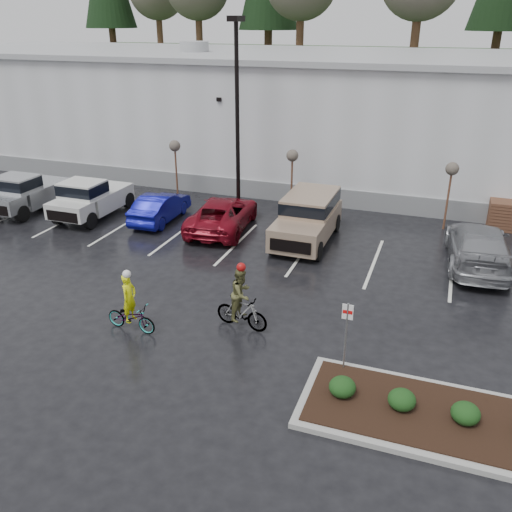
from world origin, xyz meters
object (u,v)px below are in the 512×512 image
(sapling_west, at_px, (175,149))
(cyclist_olive, at_px, (242,305))
(pickup_silver, at_px, (31,190))
(suv_tan, at_px, (307,220))
(car_far_silver, at_px, (478,245))
(fire_lane_sign, at_px, (346,329))
(pickup_white, at_px, (95,196))
(car_red, at_px, (223,214))
(lamppost, at_px, (237,98))
(sapling_mid, at_px, (292,159))
(pallet_stack_a, at_px, (502,215))
(cyclist_hivis, at_px, (131,312))
(sapling_east, at_px, (452,172))
(car_blue, at_px, (160,207))

(sapling_west, relative_size, cyclist_olive, 1.41)
(pickup_silver, height_order, suv_tan, suv_tan)
(car_far_silver, bearing_deg, suv_tan, -4.36)
(fire_lane_sign, height_order, pickup_white, fire_lane_sign)
(sapling_west, height_order, car_red, sapling_west)
(pickup_white, distance_m, car_far_silver, 17.97)
(lamppost, height_order, sapling_mid, lamppost)
(pallet_stack_a, xyz_separation_m, cyclist_hivis, (-11.49, -13.82, -0.02))
(lamppost, xyz_separation_m, cyclist_hivis, (1.01, -11.82, -5.03))
(sapling_east, distance_m, fire_lane_sign, 13.06)
(cyclist_hivis, height_order, cyclist_olive, cyclist_olive)
(pallet_stack_a, distance_m, cyclist_hivis, 17.98)
(cyclist_olive, bearing_deg, sapling_mid, 17.04)
(sapling_mid, distance_m, car_far_silver, 9.83)
(sapling_west, bearing_deg, cyclist_hivis, -68.68)
(cyclist_olive, bearing_deg, sapling_east, -18.17)
(fire_lane_sign, relative_size, pickup_silver, 0.42)
(sapling_east, xyz_separation_m, suv_tan, (-5.71, -3.71, -1.70))
(sapling_west, bearing_deg, sapling_mid, 0.00)
(car_red, bearing_deg, fire_lane_sign, 122.73)
(fire_lane_sign, bearing_deg, sapling_west, 132.67)
(sapling_west, xyz_separation_m, cyclist_hivis, (5.01, -12.82, -2.07))
(lamppost, xyz_separation_m, car_red, (0.20, -2.52, -4.95))
(pickup_white, xyz_separation_m, car_far_silver, (17.97, 0.02, -0.15))
(fire_lane_sign, relative_size, cyclist_olive, 0.97)
(sapling_west, relative_size, suv_tan, 0.63)
(car_red, distance_m, suv_tan, 4.11)
(sapling_mid, relative_size, sapling_east, 1.00)
(car_red, bearing_deg, cyclist_olive, 110.31)
(suv_tan, height_order, car_far_silver, suv_tan)
(pickup_silver, bearing_deg, car_far_silver, 0.82)
(car_blue, height_order, car_far_silver, car_far_silver)
(sapling_mid, height_order, pallet_stack_a, sapling_mid)
(lamppost, xyz_separation_m, sapling_east, (10.00, 1.00, -2.96))
(sapling_east, distance_m, pallet_stack_a, 3.39)
(sapling_east, bearing_deg, car_red, -160.23)
(sapling_east, xyz_separation_m, pickup_white, (-16.60, -3.80, -1.75))
(sapling_west, bearing_deg, cyclist_olive, -54.36)
(cyclist_hivis, bearing_deg, pallet_stack_a, -36.41)
(car_far_silver, bearing_deg, cyclist_olive, 43.48)
(sapling_west, height_order, pallet_stack_a, sapling_west)
(sapling_east, height_order, cyclist_olive, sapling_east)
(sapling_east, height_order, cyclist_hivis, sapling_east)
(sapling_west, distance_m, car_far_silver, 15.94)
(sapling_mid, bearing_deg, cyclist_olive, -81.37)
(car_blue, bearing_deg, car_far_silver, 176.24)
(pickup_silver, distance_m, cyclist_hivis, 14.31)
(pickup_silver, height_order, pickup_white, same)
(car_blue, xyz_separation_m, car_red, (3.31, -0.04, 0.05))
(pickup_silver, xyz_separation_m, car_blue, (7.20, 0.60, -0.29))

